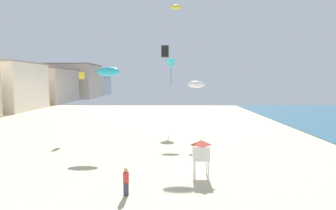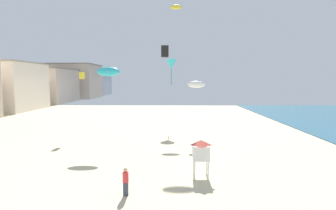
% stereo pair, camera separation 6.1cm
% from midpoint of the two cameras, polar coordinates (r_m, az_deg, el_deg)
% --- Properties ---
extents(boardwalk_hotel_mid, '(12.42, 14.91, 10.47)m').
position_cam_midpoint_polar(boardwalk_hotel_mid, '(67.55, -31.64, 3.46)').
color(boardwalk_hotel_mid, silver).
rests_on(boardwalk_hotel_mid, ground).
extents(boardwalk_hotel_far, '(12.24, 17.87, 9.92)m').
position_cam_midpoint_polar(boardwalk_hotel_far, '(85.06, -24.46, 3.84)').
color(boardwalk_hotel_far, '#C6B29E').
rests_on(boardwalk_hotel_far, ground).
extents(boardwalk_hotel_distant, '(17.29, 17.12, 12.30)m').
position_cam_midpoint_polar(boardwalk_hotel_distant, '(103.10, -19.86, 4.86)').
color(boardwalk_hotel_distant, '#C6B29E').
rests_on(boardwalk_hotel_distant, ground).
extents(boardwalk_hotel_furthest, '(15.81, 15.80, 10.49)m').
position_cam_midpoint_polar(boardwalk_hotel_furthest, '(122.04, -16.55, 4.57)').
color(boardwalk_hotel_furthest, '#ADB7C1').
rests_on(boardwalk_hotel_furthest, ground).
extents(kite_flyer, '(0.34, 0.34, 1.64)m').
position_cam_midpoint_polar(kite_flyer, '(15.86, -9.18, -15.72)').
color(kite_flyer, '#383D4C').
rests_on(kite_flyer, ground).
extents(lifeguard_stand, '(1.10, 1.10, 2.55)m').
position_cam_midpoint_polar(lifeguard_stand, '(18.42, 7.05, -9.66)').
color(lifeguard_stand, white).
rests_on(lifeguard_stand, ground).
extents(kite_black_box, '(0.51, 0.51, 0.81)m').
position_cam_midpoint_polar(kite_black_box, '(19.06, -0.73, 11.47)').
color(kite_black_box, black).
extents(kite_yellow_box, '(0.52, 0.52, 0.82)m').
position_cam_midpoint_polar(kite_yellow_box, '(33.41, -18.18, 6.05)').
color(kite_yellow_box, yellow).
extents(kite_white_parafoil, '(1.92, 0.53, 0.75)m').
position_cam_midpoint_polar(kite_white_parafoil, '(29.12, 6.05, 4.44)').
color(kite_white_parafoil, white).
extents(kite_yellow_parafoil, '(1.71, 0.47, 0.66)m').
position_cam_midpoint_polar(kite_yellow_parafoil, '(41.77, 1.64, 20.37)').
color(kite_yellow_parafoil, yellow).
extents(kite_cyan_delta, '(1.53, 1.53, 3.49)m').
position_cam_midpoint_polar(kite_cyan_delta, '(36.87, 0.59, 8.82)').
color(kite_cyan_delta, '#2DB7CC').
extents(kite_cyan_parafoil, '(2.33, 0.65, 0.90)m').
position_cam_midpoint_polar(kite_cyan_parafoil, '(27.47, -12.84, 7.04)').
color(kite_cyan_parafoil, '#2DB7CC').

